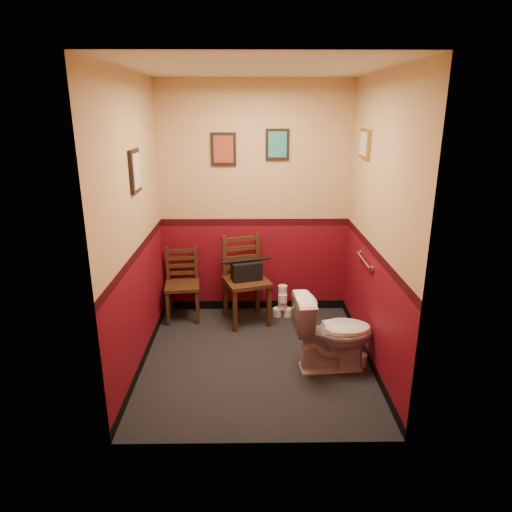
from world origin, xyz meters
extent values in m
cube|color=black|center=(0.00, 0.00, 0.00)|extent=(2.20, 2.40, 0.00)
cube|color=silver|center=(0.00, 0.00, 2.70)|extent=(2.20, 2.40, 0.00)
cube|color=#600A14|center=(0.00, 1.20, 1.35)|extent=(2.20, 0.00, 2.70)
cube|color=#600A14|center=(0.00, -1.20, 1.35)|extent=(2.20, 0.00, 2.70)
cube|color=#600A14|center=(-1.10, 0.00, 1.35)|extent=(0.00, 2.40, 2.70)
cube|color=#600A14|center=(1.10, 0.00, 1.35)|extent=(0.00, 2.40, 2.70)
cylinder|color=silver|center=(1.07, 0.25, 0.95)|extent=(0.03, 0.50, 0.03)
cylinder|color=silver|center=(1.09, 0.00, 0.95)|extent=(0.02, 0.06, 0.06)
cylinder|color=silver|center=(1.09, 0.50, 0.95)|extent=(0.02, 0.06, 0.06)
cube|color=black|center=(-0.35, 1.18, 1.95)|extent=(0.28, 0.03, 0.36)
cube|color=maroon|center=(-0.35, 1.17, 1.95)|extent=(0.22, 0.01, 0.30)
cube|color=black|center=(0.25, 1.18, 2.00)|extent=(0.26, 0.03, 0.34)
cube|color=#277E79|center=(0.25, 1.17, 2.00)|extent=(0.20, 0.01, 0.28)
cube|color=black|center=(-1.08, 0.10, 1.85)|extent=(0.03, 0.30, 0.38)
cube|color=#BBB893|center=(-1.07, 0.10, 1.85)|extent=(0.01, 0.24, 0.31)
cube|color=olive|center=(1.08, 0.60, 2.05)|extent=(0.03, 0.34, 0.28)
cube|color=#BBB893|center=(1.07, 0.60, 2.05)|extent=(0.01, 0.28, 0.22)
imported|color=white|center=(0.72, -0.16, 0.37)|extent=(0.78, 0.48, 0.73)
cylinder|color=silver|center=(1.01, -0.13, 0.06)|extent=(0.12, 0.12, 0.12)
cylinder|color=silver|center=(1.01, -0.13, 0.25)|extent=(0.02, 0.02, 0.33)
cube|color=#402513|center=(-0.85, 0.94, 0.42)|extent=(0.43, 0.43, 0.04)
cube|color=#402513|center=(-1.00, 0.75, 0.21)|extent=(0.04, 0.04, 0.42)
cube|color=#402513|center=(-1.03, 1.09, 0.21)|extent=(0.04, 0.04, 0.42)
cube|color=#402513|center=(-0.67, 0.79, 0.21)|extent=(0.04, 0.04, 0.42)
cube|color=#402513|center=(-0.70, 1.12, 0.21)|extent=(0.04, 0.04, 0.42)
cube|color=#402513|center=(-1.03, 1.09, 0.63)|extent=(0.04, 0.04, 0.42)
cube|color=#402513|center=(-0.70, 1.13, 0.63)|extent=(0.04, 0.04, 0.42)
cube|color=#402513|center=(-0.87, 1.11, 0.51)|extent=(0.32, 0.06, 0.04)
cube|color=#402513|center=(-0.87, 1.11, 0.60)|extent=(0.32, 0.06, 0.04)
cube|color=#402513|center=(-0.87, 1.11, 0.70)|extent=(0.32, 0.06, 0.04)
cube|color=#402513|center=(-0.87, 1.11, 0.79)|extent=(0.32, 0.06, 0.04)
cube|color=#402513|center=(-0.10, 0.84, 0.50)|extent=(0.59, 0.59, 0.04)
cube|color=#402513|center=(-0.23, 0.59, 0.25)|extent=(0.06, 0.06, 0.50)
cube|color=#402513|center=(-0.35, 0.97, 0.25)|extent=(0.06, 0.06, 0.50)
cube|color=#402513|center=(0.15, 0.71, 0.25)|extent=(0.06, 0.06, 0.50)
cube|color=#402513|center=(0.03, 1.09, 0.25)|extent=(0.06, 0.06, 0.50)
cube|color=#402513|center=(-0.36, 0.98, 0.75)|extent=(0.05, 0.05, 0.50)
cube|color=#402513|center=(0.03, 1.10, 0.75)|extent=(0.05, 0.05, 0.50)
cube|color=#402513|center=(-0.16, 1.04, 0.61)|extent=(0.37, 0.14, 0.05)
cube|color=#402513|center=(-0.16, 1.04, 0.73)|extent=(0.37, 0.14, 0.05)
cube|color=#402513|center=(-0.16, 1.04, 0.84)|extent=(0.37, 0.14, 0.05)
cube|color=#402513|center=(-0.16, 1.04, 0.95)|extent=(0.37, 0.14, 0.05)
cube|color=black|center=(-0.10, 0.84, 0.63)|extent=(0.37, 0.26, 0.21)
cylinder|color=black|center=(-0.10, 0.84, 0.75)|extent=(0.29, 0.11, 0.03)
cylinder|color=silver|center=(0.27, 0.99, 0.05)|extent=(0.11, 0.11, 0.10)
cylinder|color=silver|center=(0.38, 0.99, 0.05)|extent=(0.11, 0.11, 0.10)
cylinder|color=silver|center=(0.33, 0.98, 0.15)|extent=(0.11, 0.11, 0.10)
cylinder|color=silver|center=(0.33, 0.96, 0.24)|extent=(0.11, 0.11, 0.10)
cylinder|color=silver|center=(0.33, 0.99, 0.34)|extent=(0.11, 0.11, 0.10)
camera|label=1|loc=(-0.06, -4.01, 2.39)|focal=32.00mm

